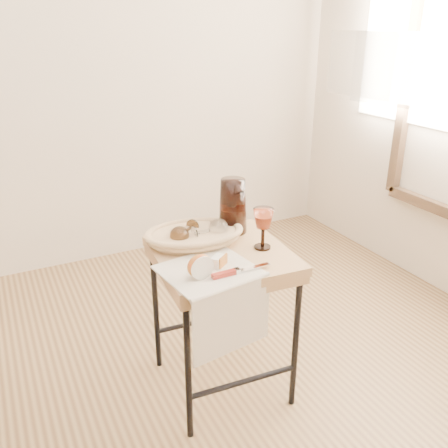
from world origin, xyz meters
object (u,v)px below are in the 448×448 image
side_table (222,321)px  pitcher (233,206)px  wine_goblet (263,229)px  table_knife (239,270)px  tea_towel (209,270)px  goblet_lying_b (208,230)px  apple_half (199,266)px  bread_basket (194,237)px  goblet_lying_a (185,231)px

side_table → pitcher: size_ratio=2.37×
wine_goblet → table_knife: size_ratio=0.74×
tea_towel → wine_goblet: bearing=8.0°
goblet_lying_b → apple_half: size_ratio=1.43×
side_table → apple_half: (-0.16, -0.15, 0.36)m
goblet_lying_b → pitcher: bearing=20.1°
side_table → pitcher: 0.47m
tea_towel → apple_half: apple_half is taller
pitcher → apple_half: bearing=-141.9°
tea_towel → bread_basket: bearing=70.5°
tea_towel → wine_goblet: size_ratio=1.91×
goblet_lying_b → tea_towel: bearing=-117.0°
wine_goblet → table_knife: bearing=-141.6°
pitcher → table_knife: size_ratio=1.20×
goblet_lying_a → apple_half: bearing=38.5°
wine_goblet → apple_half: (-0.31, -0.11, -0.03)m
bread_basket → goblet_lying_b: 0.06m
side_table → table_knife: 0.38m
bread_basket → apple_half: bearing=-100.1°
goblet_lying_a → bread_basket: bearing=115.0°
side_table → tea_towel: size_ratio=2.01×
tea_towel → pitcher: 0.38m
bread_basket → wine_goblet: size_ratio=2.12×
pitcher → bread_basket: bearing=-177.9°
goblet_lying_b → pitcher: 0.16m
bread_basket → table_knife: 0.30m
goblet_lying_b → goblet_lying_a: bearing=154.3°
goblet_lying_a → wine_goblet: wine_goblet is taller
pitcher → table_knife: (-0.15, -0.34, -0.10)m
side_table → pitcher: pitcher is taller
goblet_lying_b → pitcher: size_ratio=0.49×
goblet_lying_a → side_table: bearing=87.4°
goblet_lying_b → table_knife: goblet_lying_b is taller
pitcher → side_table: bearing=-138.5°
goblet_lying_a → wine_goblet: bearing=106.2°
side_table → goblet_lying_a: goblet_lying_a is taller
apple_half → table_knife: apple_half is taller
goblet_lying_b → wine_goblet: size_ratio=0.79×
goblet_lying_b → pitcher: pitcher is taller
tea_towel → bread_basket: size_ratio=0.90×
bread_basket → goblet_lying_a: (-0.03, 0.02, 0.02)m
bread_basket → pitcher: size_ratio=1.30×
side_table → pitcher: bearing=50.0°
side_table → apple_half: bearing=-136.4°
goblet_lying_a → pitcher: bearing=146.7°
pitcher → table_knife: 0.38m
tea_towel → table_knife: 0.11m
bread_basket → pitcher: bearing=20.4°
pitcher → apple_half: size_ratio=2.94×
goblet_lying_b → wine_goblet: 0.22m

